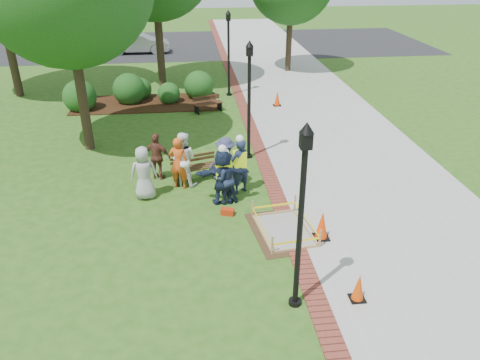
{
  "coord_description": "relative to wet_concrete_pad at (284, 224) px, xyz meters",
  "views": [
    {
      "loc": [
        -0.85,
        -10.8,
        7.14
      ],
      "look_at": [
        0.5,
        1.2,
        1.0
      ],
      "focal_mm": 35.0,
      "sensor_mm": 36.0,
      "label": 1
    }
  ],
  "objects": [
    {
      "name": "parking_lot",
      "position": [
        -1.58,
        27.11,
        -0.23
      ],
      "size": [
        36.0,
        12.0,
        0.01
      ],
      "primitive_type": "cube",
      "color": "black",
      "rests_on": "ground"
    },
    {
      "name": "casual_person_b",
      "position": [
        -2.87,
        2.98,
        0.63
      ],
      "size": [
        0.64,
        0.51,
        1.73
      ],
      "color": "#D94F19",
      "rests_on": "ground"
    },
    {
      "name": "brick_edging",
      "position": [
        0.17,
        10.11,
        -0.22
      ],
      "size": [
        0.5,
        60.0,
        0.03
      ],
      "primitive_type": "cube",
      "color": "maroon",
      "rests_on": "ground"
    },
    {
      "name": "cone_far",
      "position": [
        1.84,
        11.04,
        0.12
      ],
      "size": [
        0.37,
        0.37,
        0.73
      ],
      "color": "black",
      "rests_on": "ground"
    },
    {
      "name": "casual_person_d",
      "position": [
        -3.58,
        3.68,
        0.58
      ],
      "size": [
        0.61,
        0.51,
        1.62
      ],
      "color": "brown",
      "rests_on": "ground"
    },
    {
      "name": "cone_front",
      "position": [
        1.08,
        -2.92,
        0.1
      ],
      "size": [
        0.35,
        0.35,
        0.69
      ],
      "color": "black",
      "rests_on": "ground"
    },
    {
      "name": "hivis_worker_b",
      "position": [
        -0.96,
        2.43,
        0.73
      ],
      "size": [
        0.69,
        0.61,
        1.95
      ],
      "color": "#181B3F",
      "rests_on": "ground"
    },
    {
      "name": "shrub_e",
      "position": [
        -4.88,
        13.1,
        -0.23
      ],
      "size": [
        1.14,
        1.14,
        1.14
      ],
      "primitive_type": "sphere",
      "color": "#124114",
      "rests_on": "ground"
    },
    {
      "name": "casual_person_c",
      "position": [
        -2.73,
        3.17,
        0.68
      ],
      "size": [
        0.67,
        0.55,
        1.82
      ],
      "color": "white",
      "rests_on": "ground"
    },
    {
      "name": "cone_back",
      "position": [
        0.92,
        -0.44,
        0.17
      ],
      "size": [
        0.42,
        0.42,
        0.83
      ],
      "color": "black",
      "rests_on": "ground"
    },
    {
      "name": "shrub_a",
      "position": [
        -7.57,
        11.47,
        -0.23
      ],
      "size": [
        1.56,
        1.56,
        1.56
      ],
      "primitive_type": "sphere",
      "color": "#124114",
      "rests_on": "ground"
    },
    {
      "name": "toolbox",
      "position": [
        -1.48,
        1.07,
        -0.14
      ],
      "size": [
        0.42,
        0.31,
        0.19
      ],
      "primitive_type": "cube",
      "rotation": [
        0.0,
        0.0,
        -0.32
      ],
      "color": "#AE290D",
      "rests_on": "ground"
    },
    {
      "name": "parked_car_a",
      "position": [
        -9.46,
        25.52,
        -0.23
      ],
      "size": [
        3.03,
        4.95,
        1.5
      ],
      "primitive_type": "imported",
      "rotation": [
        0.0,
        0.0,
        1.33
      ],
      "color": "#252427",
      "rests_on": "ground"
    },
    {
      "name": "shrub_d",
      "position": [
        -1.9,
        12.8,
        -0.23
      ],
      "size": [
        1.51,
        1.51,
        1.51
      ],
      "primitive_type": "sphere",
      "color": "#124114",
      "rests_on": "ground"
    },
    {
      "name": "lamp_mid",
      "position": [
        -0.33,
        5.11,
        2.25
      ],
      "size": [
        0.28,
        0.28,
        4.26
      ],
      "color": "black",
      "rests_on": "ground"
    },
    {
      "name": "ground",
      "position": [
        -1.58,
        0.11,
        -0.23
      ],
      "size": [
        100.0,
        100.0,
        0.0
      ],
      "primitive_type": "plane",
      "color": "#285116",
      "rests_on": "ground"
    },
    {
      "name": "shrub_b",
      "position": [
        -5.36,
        12.38,
        -0.23
      ],
      "size": [
        1.59,
        1.59,
        1.59
      ],
      "primitive_type": "sphere",
      "color": "#124114",
      "rests_on": "ground"
    },
    {
      "name": "lamp_far",
      "position": [
        -0.33,
        13.11,
        2.25
      ],
      "size": [
        0.28,
        0.28,
        4.26
      ],
      "color": "black",
      "rests_on": "ground"
    },
    {
      "name": "bench_far",
      "position": [
        -1.56,
        10.53,
        0.0
      ],
      "size": [
        1.42,
        0.9,
        0.73
      ],
      "color": "#4F281B",
      "rests_on": "ground"
    },
    {
      "name": "wet_concrete_pad",
      "position": [
        0.0,
        0.0,
        0.0
      ],
      "size": [
        1.98,
        2.5,
        0.55
      ],
      "color": "#47331E",
      "rests_on": "ground"
    },
    {
      "name": "sidewalk",
      "position": [
        3.42,
        10.11,
        -0.22
      ],
      "size": [
        6.0,
        60.0,
        0.02
      ],
      "primitive_type": "cube",
      "color": "#9E9E99",
      "rests_on": "ground"
    },
    {
      "name": "casual_person_e",
      "position": [
        -1.37,
        2.85,
        0.62
      ],
      "size": [
        0.6,
        0.44,
        1.71
      ],
      "color": "#33345A",
      "rests_on": "ground"
    },
    {
      "name": "casual_person_a",
      "position": [
        -3.92,
        2.38,
        0.62
      ],
      "size": [
        0.55,
        0.36,
        1.71
      ],
      "color": "#9D9D9D",
      "rests_on": "ground"
    },
    {
      "name": "bench_near",
      "position": [
        -2.35,
        3.43,
        0.03
      ],
      "size": [
        1.63,
        0.94,
        0.84
      ],
      "color": "#4D321A",
      "rests_on": "ground"
    },
    {
      "name": "parked_car_b",
      "position": [
        -5.86,
        24.3,
        -0.23
      ],
      "size": [
        2.09,
        4.8,
        1.56
      ],
      "primitive_type": "imported",
      "rotation": [
        0.0,
        0.0,
        1.57
      ],
      "color": "#98989C",
      "rests_on": "ground"
    },
    {
      "name": "hivis_worker_a",
      "position": [
        -1.54,
        1.81,
        0.71
      ],
      "size": [
        0.57,
        0.37,
        1.92
      ],
      "color": "#1C204A",
      "rests_on": "ground"
    },
    {
      "name": "shrub_c",
      "position": [
        -3.42,
        12.15,
        -0.23
      ],
      "size": [
        1.1,
        1.1,
        1.1
      ],
      "primitive_type": "sphere",
      "color": "#124114",
      "rests_on": "ground"
    },
    {
      "name": "mulch_bed",
      "position": [
        -4.58,
        12.11,
        -0.21
      ],
      "size": [
        7.0,
        3.0,
        0.05
      ],
      "primitive_type": "cube",
      "color": "#381E0F",
      "rests_on": "ground"
    },
    {
      "name": "lamp_near",
      "position": [
        -0.33,
        -2.89,
        2.25
      ],
      "size": [
        0.28,
        0.28,
        4.26
      ],
      "color": "black",
      "rests_on": "ground"
    },
    {
      "name": "hivis_worker_c",
      "position": [
        -1.47,
        1.84,
        0.66
      ],
      "size": [
        0.58,
        0.44,
        1.79
      ],
      "color": "#1A2144",
      "rests_on": "ground"
    }
  ]
}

